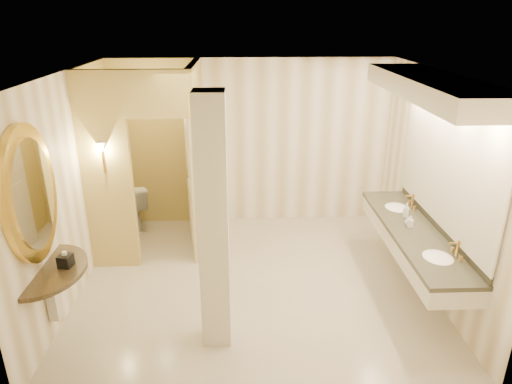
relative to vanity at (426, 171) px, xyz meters
The scene contains 16 objects.
floor 2.58m from the vanity, behind, with size 4.50×4.50×0.00m, color beige.
ceiling 2.27m from the vanity, behind, with size 4.50×4.50×0.00m, color white.
wall_back 3.04m from the vanity, 130.80° to the left, with size 4.50×0.02×2.70m, color white.
wall_front 2.63m from the vanity, 139.24° to the right, with size 4.50×0.02×2.70m, color white.
wall_left 4.25m from the vanity, behind, with size 0.02×4.00×2.70m, color white.
wall_right 0.49m from the vanity, 47.34° to the left, with size 0.02×4.00×2.70m, color white.
toilet_closet 3.35m from the vanity, 157.73° to the left, with size 1.50×1.55×2.70m.
wall_sconce 3.97m from the vanity, 169.50° to the left, with size 0.14×0.14×0.42m.
vanity is the anchor object (origin of this frame).
console_shelf 4.27m from the vanity, 169.72° to the right, with size 1.08×1.08×1.99m.
pillar 2.58m from the vanity, 161.24° to the right, with size 0.30×0.30×2.70m, color beige.
tissue_box 4.10m from the vanity, 169.80° to the right, with size 0.13×0.13×0.13m, color black.
toilet 4.60m from the vanity, 152.52° to the left, with size 0.43×0.76×0.77m, color white.
soap_bottle_a 0.69m from the vanity, 133.47° to the left, with size 0.07×0.07×0.15m, color beige.
soap_bottle_b 0.71m from the vanity, 120.75° to the left, with size 0.09×0.09×0.11m, color silver.
soap_bottle_c 0.75m from the vanity, 94.95° to the left, with size 0.08×0.08×0.20m, color #C6B28C.
Camera 1 is at (-0.18, -5.22, 3.34)m, focal length 32.00 mm.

